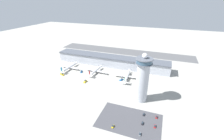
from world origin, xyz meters
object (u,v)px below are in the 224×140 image
(airplane_gate_bravo, at_px, (96,71))
(service_truck_catering, at_px, (85,81))
(car_white_wagon, at_px, (144,114))
(car_maroon_suv, at_px, (156,117))
(car_black_suv, at_px, (142,123))
(service_truck_baggage, at_px, (81,72))
(car_blue_compact, at_px, (113,126))
(airplane_gate_charlie, at_px, (127,76))
(service_truck_water, at_px, (62,74))
(airplane_gate_alpha, at_px, (70,67))
(control_tower, at_px, (142,79))
(service_truck_fuel, at_px, (122,80))
(car_yellow_taxi, at_px, (140,134))
(car_red_hatchback, at_px, (155,126))

(airplane_gate_bravo, relative_size, service_truck_catering, 5.74)
(airplane_gate_bravo, distance_m, car_white_wagon, 117.08)
(car_maroon_suv, relative_size, car_black_suv, 0.89)
(service_truck_baggage, xyz_separation_m, car_white_wagon, (115.55, -67.89, -0.33))
(car_black_suv, bearing_deg, car_blue_compact, -152.36)
(airplane_gate_charlie, xyz_separation_m, service_truck_water, (-102.12, -24.62, -2.97))
(airplane_gate_alpha, relative_size, car_maroon_suv, 10.59)
(airplane_gate_alpha, xyz_separation_m, car_blue_compact, (115.07, -97.46, -3.41))
(car_white_wagon, height_order, car_black_suv, car_white_wagon)
(control_tower, relative_size, service_truck_fuel, 8.22)
(control_tower, distance_m, service_truck_water, 136.38)
(service_truck_water, height_order, car_yellow_taxi, service_truck_water)
(car_blue_compact, bearing_deg, car_red_hatchback, 19.98)
(control_tower, height_order, service_truck_baggage, control_tower)
(service_truck_baggage, xyz_separation_m, car_maroon_suv, (128.73, -67.33, -0.34))
(car_blue_compact, xyz_separation_m, car_black_suv, (26.33, 13.79, -0.04))
(car_white_wagon, bearing_deg, service_truck_fuel, 124.41)
(service_truck_catering, distance_m, car_red_hatchback, 118.44)
(control_tower, bearing_deg, airplane_gate_bravo, 150.28)
(car_white_wagon, bearing_deg, car_maroon_suv, 2.42)
(service_truck_catering, distance_m, car_blue_compact, 95.21)
(service_truck_baggage, bearing_deg, service_truck_water, -140.16)
(airplane_gate_charlie, height_order, car_black_suv, airplane_gate_charlie)
(car_red_hatchback, relative_size, car_maroon_suv, 1.04)
(car_red_hatchback, xyz_separation_m, car_blue_compact, (-38.27, -13.91, 0.00))
(service_truck_baggage, height_order, car_white_wagon, service_truck_baggage)
(airplane_gate_bravo, xyz_separation_m, car_white_wagon, (91.33, -73.16, -3.83))
(airplane_gate_charlie, xyz_separation_m, car_maroon_suv, (50.74, -71.81, -3.50))
(airplane_gate_bravo, height_order, service_truck_baggage, airplane_gate_bravo)
(service_truck_fuel, relative_size, car_red_hatchback, 1.73)
(airplane_gate_bravo, height_order, service_truck_catering, airplane_gate_bravo)
(airplane_gate_alpha, height_order, service_truck_water, airplane_gate_alpha)
(airplane_gate_bravo, xyz_separation_m, airplane_gate_charlie, (53.76, -0.79, -0.35))
(airplane_gate_charlie, bearing_deg, car_blue_compact, -83.05)
(service_truck_fuel, xyz_separation_m, car_yellow_taxi, (44.60, -90.96, -0.33))
(control_tower, height_order, airplane_gate_charlie, control_tower)
(airplane_gate_alpha, bearing_deg, car_white_wagon, -26.73)
(service_truck_water, bearing_deg, car_red_hatchback, -21.65)
(car_blue_compact, distance_m, car_yellow_taxi, 26.34)
(service_truck_water, bearing_deg, airplane_gate_alpha, 92.17)
(service_truck_catering, xyz_separation_m, service_truck_water, (-46.64, 7.33, 0.04))
(car_blue_compact, bearing_deg, service_truck_baggage, 133.60)
(service_truck_catering, bearing_deg, service_truck_fuel, 25.46)
(car_maroon_suv, bearing_deg, airplane_gate_bravo, 145.21)
(car_red_hatchback, height_order, car_white_wagon, car_red_hatchback)
(car_blue_compact, bearing_deg, car_white_wagon, 46.30)
(car_black_suv, bearing_deg, service_truck_baggage, 145.24)
(car_red_hatchback, bearing_deg, car_white_wagon, 135.04)
(control_tower, height_order, car_black_suv, control_tower)
(airplane_gate_bravo, xyz_separation_m, car_yellow_taxi, (92.17, -100.22, -3.88))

